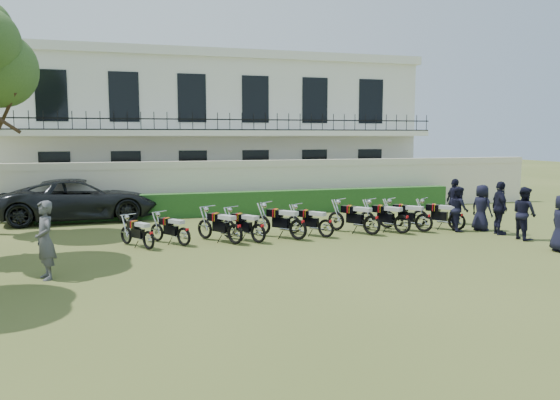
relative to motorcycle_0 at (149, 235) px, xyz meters
The scene contains 21 objects.
ground 4.10m from the motorcycle_0, 11.93° to the right, with size 100.00×100.00×0.00m, color #465421.
perimeter_wall 8.23m from the motorcycle_0, 60.84° to the left, with size 30.00×0.35×2.30m.
hedge 8.08m from the motorcycle_0, 51.85° to the left, with size 18.00×0.60×1.00m, color #1D4217.
building 14.09m from the motorcycle_0, 73.07° to the left, with size 20.40×9.60×7.40m.
motorcycle_0 is the anchor object (origin of this frame).
motorcycle_1 1.09m from the motorcycle_0, 13.05° to the left, with size 1.16×1.49×0.98m.
motorcycle_2 2.63m from the motorcycle_0, ahead, with size 1.22×1.73×1.10m.
motorcycle_3 3.37m from the motorcycle_0, ahead, with size 1.16×1.67×1.06m.
motorcycle_4 4.73m from the motorcycle_0, ahead, with size 1.42×1.70×1.15m.
motorcycle_5 5.76m from the motorcycle_0, ahead, with size 1.25×1.58×1.05m.
motorcycle_6 7.43m from the motorcycle_0, ahead, with size 1.30×1.78×1.15m.
motorcycle_7 8.54m from the motorcycle_0, ahead, with size 1.23×1.76×1.12m.
motorcycle_8 9.43m from the motorcycle_0, ahead, with size 1.36×1.66×1.12m.
motorcycle_9 10.71m from the motorcycle_0, ahead, with size 1.34×1.61×1.09m.
suv 7.07m from the motorcycle_0, 109.43° to the left, with size 2.79×6.05×1.68m, color black.
inspector 3.70m from the motorcycle_0, 132.67° to the right, with size 0.68×0.45×1.88m, color #535358.
officer_1 12.02m from the motorcycle_0, ahead, with size 0.84×0.66×1.74m, color black.
officer_2 11.74m from the motorcycle_0, ahead, with size 1.08×0.45×1.84m, color black.
officer_3 11.62m from the motorcycle_0, ahead, with size 0.81×0.53×1.65m, color black.
officer_4 10.80m from the motorcycle_0, ahead, with size 0.78×0.61×1.60m, color black.
officer_5 11.63m from the motorcycle_0, ahead, with size 1.03×0.43×1.75m, color black.
Camera 1 is at (-4.67, -15.54, 3.39)m, focal length 35.00 mm.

